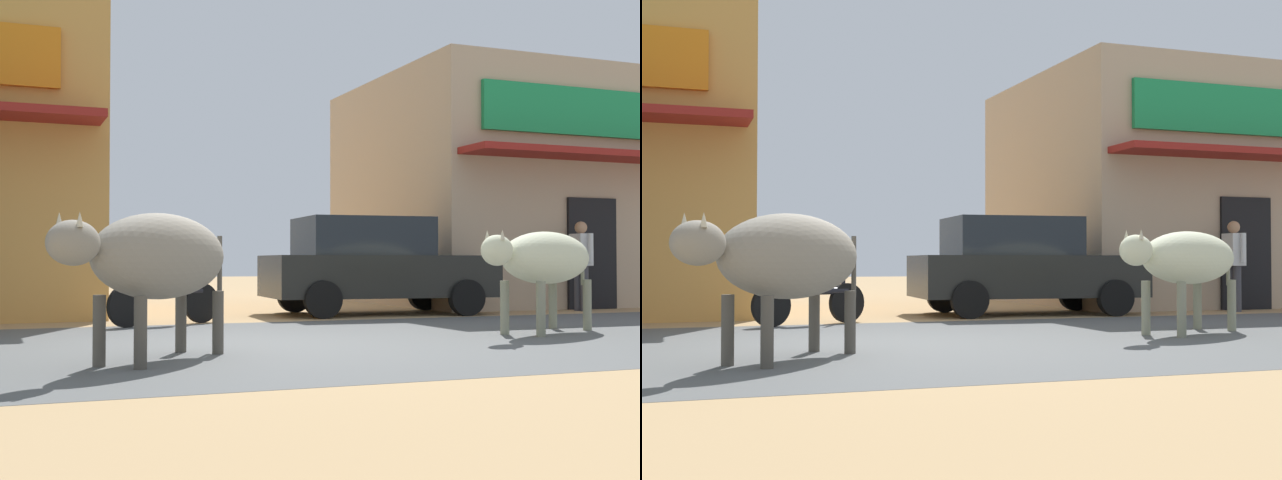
% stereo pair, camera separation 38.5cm
% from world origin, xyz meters
% --- Properties ---
extents(ground, '(80.00, 80.00, 0.00)m').
position_xyz_m(ground, '(0.00, 0.00, 0.00)').
color(ground, tan).
extents(asphalt_road, '(72.00, 6.30, 0.00)m').
position_xyz_m(asphalt_road, '(0.00, 0.00, 0.00)').
color(asphalt_road, '#535555').
rests_on(asphalt_road, ground).
extents(storefront_right_club, '(6.10, 6.59, 4.77)m').
position_xyz_m(storefront_right_club, '(8.12, 7.07, 2.39)').
color(storefront_right_club, tan).
rests_on(storefront_right_club, ground).
extents(parked_hatchback_car, '(3.95, 2.17, 1.64)m').
position_xyz_m(parked_hatchback_car, '(3.58, 4.33, 0.84)').
color(parked_hatchback_car, black).
rests_on(parked_hatchback_car, ground).
extents(parked_motorcycle, '(1.72, 0.82, 1.04)m').
position_xyz_m(parked_motorcycle, '(-0.18, 3.16, 0.46)').
color(parked_motorcycle, black).
rests_on(parked_motorcycle, ground).
extents(cow_near_brown, '(2.06, 2.07, 1.34)m').
position_xyz_m(cow_near_brown, '(-1.10, -1.11, 0.93)').
color(cow_near_brown, gray).
rests_on(cow_near_brown, ground).
extents(cow_far_dark, '(2.45, 1.55, 1.28)m').
position_xyz_m(cow_far_dark, '(3.99, 0.12, 0.93)').
color(cow_far_dark, beige).
rests_on(cow_far_dark, ground).
extents(pedestrian_by_shop, '(0.31, 0.61, 1.63)m').
position_xyz_m(pedestrian_by_shop, '(7.49, 3.79, 0.95)').
color(pedestrian_by_shop, '#3F3F47').
rests_on(pedestrian_by_shop, ground).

